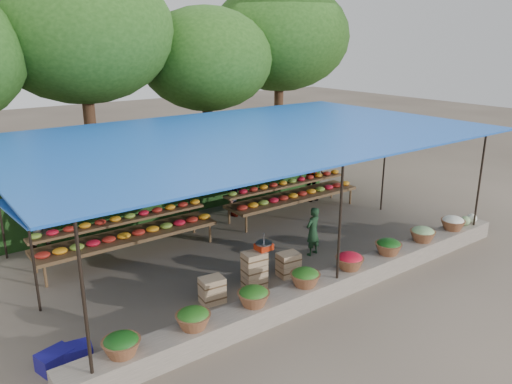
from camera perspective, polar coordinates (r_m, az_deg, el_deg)
ground at (r=12.08m, az=-0.76°, el=-6.48°), size 60.00×60.00×0.00m
stone_curb at (r=10.11m, az=8.57°, el=-10.39°), size 10.60×0.55×0.40m
stall_canopy at (r=11.33m, az=-1.01°, el=6.13°), size 10.80×6.60×2.82m
produce_baskets at (r=9.89m, az=8.25°, el=-8.69°), size 8.98×0.58×0.34m
netting_backdrop at (r=14.21m, az=-8.26°, el=2.33°), size 10.60×0.06×2.50m
tree_row at (r=16.60m, az=-12.29°, el=16.32°), size 16.51×5.50×7.12m
fruit_table_left at (r=11.85m, az=-14.53°, el=-4.37°), size 4.21×0.95×0.93m
fruit_table_right at (r=14.33m, az=4.19°, el=-0.08°), size 4.21×0.95×0.93m
crate_counter at (r=10.16m, az=-0.32°, el=-9.32°), size 2.39×0.39×0.77m
weighing_scale at (r=10.08m, az=0.90°, el=-6.15°), size 0.33×0.33×0.36m
vendor_seated at (r=11.62m, az=6.51°, el=-4.48°), size 0.47×0.35×1.16m
customer_left at (r=12.39m, az=-23.15°, el=-3.36°), size 0.84×0.69×1.59m
customer_mid at (r=14.03m, az=-2.35°, el=0.21°), size 1.12×1.03×1.51m
customer_right at (r=15.48m, az=6.36°, el=1.83°), size 0.94×0.48×1.55m
blue_crate_front at (r=8.64m, az=-19.84°, el=-16.96°), size 0.52×0.42×0.28m
blue_crate_back at (r=8.60m, az=-22.01°, el=-17.39°), size 0.56×0.47×0.29m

